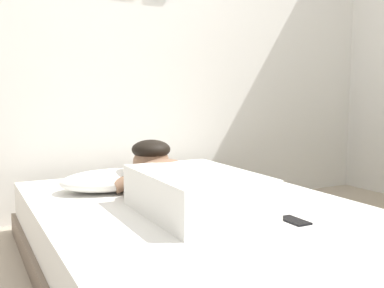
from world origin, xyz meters
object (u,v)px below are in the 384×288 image
object	(u,v)px
bed	(203,240)
pillow	(110,180)
coffee_cup	(197,182)
cell_phone	(294,221)
person_lying	(181,183)

from	to	relation	value
bed	pillow	xyz separation A→B (m)	(-0.27, 0.53, 0.21)
coffee_cup	cell_phone	distance (m)	0.74
person_lying	cell_phone	distance (m)	0.53
bed	cell_phone	xyz separation A→B (m)	(0.21, -0.37, 0.16)
bed	coffee_cup	xyz separation A→B (m)	(0.16, 0.37, 0.19)
pillow	cell_phone	bearing A→B (deg)	-61.77
pillow	coffee_cup	distance (m)	0.46
person_lying	cell_phone	xyz separation A→B (m)	(0.29, -0.42, -0.10)
bed	cell_phone	size ratio (longest dim) A/B	14.54
bed	pillow	size ratio (longest dim) A/B	3.91
person_lying	coffee_cup	distance (m)	0.40
person_lying	coffee_cup	world-z (taller)	person_lying
coffee_cup	cell_phone	bearing A→B (deg)	-85.89
pillow	person_lying	distance (m)	0.51
cell_phone	coffee_cup	bearing A→B (deg)	94.11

